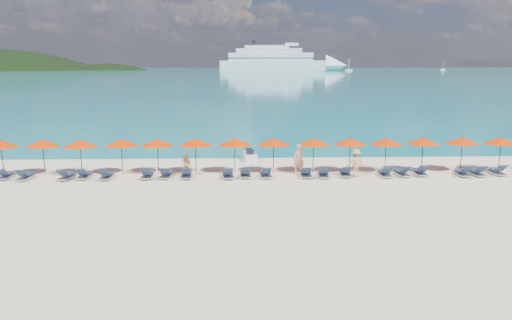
{
  "coord_description": "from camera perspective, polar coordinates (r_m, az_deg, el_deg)",
  "views": [
    {
      "loc": [
        -1.14,
        -26.51,
        6.9
      ],
      "look_at": [
        0.0,
        3.0,
        1.2
      ],
      "focal_mm": 35.0,
      "sensor_mm": 36.0,
      "label": 1
    }
  ],
  "objects": [
    {
      "name": "lounger_6",
      "position": [
        31.3,
        -12.29,
        -1.62
      ],
      "size": [
        0.65,
        1.71,
        0.66
      ],
      "rotation": [
        0.0,
        0.0,
        0.02
      ],
      "color": "silver",
      "rests_on": "ground"
    },
    {
      "name": "umbrella_0",
      "position": [
        34.81,
        -27.14,
        1.65
      ],
      "size": [
        2.1,
        2.1,
        2.28
      ],
      "color": "black",
      "rests_on": "ground"
    },
    {
      "name": "umbrella_8",
      "position": [
        32.07,
        6.59,
        2.09
      ],
      "size": [
        2.1,
        2.1,
        2.28
      ],
      "color": "black",
      "rests_on": "ground"
    },
    {
      "name": "lounger_2",
      "position": [
        33.32,
        -24.85,
        -1.64
      ],
      "size": [
        0.64,
        1.71,
        0.66
      ],
      "rotation": [
        0.0,
        0.0,
        -0.01
      ],
      "color": "silver",
      "rests_on": "ground"
    },
    {
      "name": "umbrella_6",
      "position": [
        31.81,
        -2.45,
        2.08
      ],
      "size": [
        2.1,
        2.1,
        2.28
      ],
      "color": "black",
      "rests_on": "ground"
    },
    {
      "name": "umbrella_5",
      "position": [
        31.92,
        -6.93,
        2.04
      ],
      "size": [
        2.1,
        2.1,
        2.28
      ],
      "color": "black",
      "rests_on": "ground"
    },
    {
      "name": "lounger_16",
      "position": [
        32.5,
        16.33,
        -1.35
      ],
      "size": [
        0.77,
        1.75,
        0.66
      ],
      "rotation": [
        0.0,
        0.0,
        0.09
      ],
      "color": "silver",
      "rests_on": "ground"
    },
    {
      "name": "lounger_7",
      "position": [
        31.22,
        -10.22,
        -1.58
      ],
      "size": [
        0.77,
        1.75,
        0.66
      ],
      "rotation": [
        0.0,
        0.0,
        -0.09
      ],
      "color": "silver",
      "rests_on": "ground"
    },
    {
      "name": "sailboat_far",
      "position": [
        595.57,
        20.59,
        9.67
      ],
      "size": [
        5.31,
        1.77,
        9.73
      ],
      "color": "white",
      "rests_on": "ground"
    },
    {
      "name": "lounger_18",
      "position": [
        33.78,
        22.49,
        -1.3
      ],
      "size": [
        0.71,
        1.73,
        0.66
      ],
      "rotation": [
        0.0,
        0.0,
        -0.06
      ],
      "color": "silver",
      "rests_on": "ground"
    },
    {
      "name": "lounger_8",
      "position": [
        30.97,
        -7.97,
        -1.61
      ],
      "size": [
        0.76,
        1.74,
        0.66
      ],
      "rotation": [
        0.0,
        0.0,
        0.08
      ],
      "color": "silver",
      "rests_on": "ground"
    },
    {
      "name": "lounger_11",
      "position": [
        30.8,
        1.1,
        -1.57
      ],
      "size": [
        0.74,
        1.74,
        0.66
      ],
      "rotation": [
        0.0,
        0.0,
        0.07
      ],
      "color": "silver",
      "rests_on": "ground"
    },
    {
      "name": "lounger_1",
      "position": [
        34.08,
        -26.69,
        -1.53
      ],
      "size": [
        0.74,
        1.74,
        0.66
      ],
      "rotation": [
        0.0,
        0.0,
        0.07
      ],
      "color": "silver",
      "rests_on": "ground"
    },
    {
      "name": "beachgoer_a",
      "position": [
        31.7,
        4.95,
        0.09
      ],
      "size": [
        0.72,
        0.49,
        1.93
      ],
      "primitive_type": "imported",
      "rotation": [
        0.0,
        0.0,
        -0.03
      ],
      "color": "tan",
      "rests_on": "ground"
    },
    {
      "name": "umbrella_2",
      "position": [
        33.08,
        -19.46,
        1.81
      ],
      "size": [
        2.1,
        2.1,
        2.28
      ],
      "color": "black",
      "rests_on": "ground"
    },
    {
      "name": "ground",
      "position": [
        27.42,
        0.24,
        -3.65
      ],
      "size": [
        1400.0,
        1400.0,
        0.0
      ],
      "primitive_type": "plane",
      "color": "beige"
    },
    {
      "name": "lounger_10",
      "position": [
        30.89,
        -1.23,
        -1.54
      ],
      "size": [
        0.62,
        1.7,
        0.66
      ],
      "rotation": [
        0.0,
        0.0,
        0.0
      ],
      "color": "silver",
      "rests_on": "ground"
    },
    {
      "name": "umbrella_11",
      "position": [
        33.93,
        18.56,
        2.08
      ],
      "size": [
        2.1,
        2.1,
        2.28
      ],
      "color": "black",
      "rests_on": "ground"
    },
    {
      "name": "jetski",
      "position": [
        36.24,
        -0.71,
        0.47
      ],
      "size": [
        1.05,
        2.3,
        0.79
      ],
      "rotation": [
        0.0,
        0.0,
        0.1
      ],
      "color": "white",
      "rests_on": "ground"
    },
    {
      "name": "umbrella_12",
      "position": [
        35.0,
        22.52,
        2.07
      ],
      "size": [
        2.1,
        2.1,
        2.28
      ],
      "color": "black",
      "rests_on": "ground"
    },
    {
      "name": "headland_small",
      "position": [
        606.56,
        -16.52,
        6.51
      ],
      "size": [
        162.0,
        126.0,
        85.5
      ],
      "color": "black",
      "rests_on": "ground"
    },
    {
      "name": "beachgoer_c",
      "position": [
        31.48,
        11.34,
        -0.34
      ],
      "size": [
        1.16,
        0.62,
        1.73
      ],
      "primitive_type": "imported",
      "rotation": [
        0.0,
        0.0,
        3.23
      ],
      "color": "tan",
      "rests_on": "ground"
    },
    {
      "name": "lounger_17",
      "position": [
        33.07,
        18.21,
        -1.26
      ],
      "size": [
        0.71,
        1.73,
        0.66
      ],
      "rotation": [
        0.0,
        0.0,
        -0.05
      ],
      "color": "silver",
      "rests_on": "ground"
    },
    {
      "name": "beachgoer_b",
      "position": [
        31.34,
        -7.98,
        -0.48
      ],
      "size": [
        0.84,
        0.78,
        1.52
      ],
      "primitive_type": "imported",
      "rotation": [
        0.0,
        0.0,
        -0.64
      ],
      "color": "tan",
      "rests_on": "ground"
    },
    {
      "name": "lounger_19",
      "position": [
        34.23,
        23.9,
        -1.25
      ],
      "size": [
        0.63,
        1.7,
        0.66
      ],
      "rotation": [
        0.0,
        0.0,
        -0.01
      ],
      "color": "silver",
      "rests_on": "ground"
    },
    {
      "name": "lounger_14",
      "position": [
        31.63,
        10.15,
        -1.41
      ],
      "size": [
        0.71,
        1.73,
        0.66
      ],
      "rotation": [
        0.0,
        0.0,
        -0.05
      ],
      "color": "silver",
      "rests_on": "ground"
    },
    {
      "name": "lounger_15",
      "position": [
        32.08,
        14.5,
        -1.42
      ],
      "size": [
        0.66,
        1.72,
        0.66
      ],
      "rotation": [
        0.0,
        0.0,
        -0.03
      ],
      "color": "silver",
      "rests_on": "ground"
    },
    {
      "name": "lounger_9",
      "position": [
        30.69,
        -3.23,
        -1.63
      ],
      "size": [
        0.79,
        1.75,
        0.66
      ],
      "rotation": [
        0.0,
        0.0,
        0.1
      ],
      "color": "silver",
      "rests_on": "ground"
    },
    {
      "name": "umbrella_10",
      "position": [
        33.03,
        14.65,
        2.07
      ],
      "size": [
        2.1,
        2.1,
        2.28
      ],
      "color": "black",
      "rests_on": "ground"
    },
    {
      "name": "sailboat_near",
      "position": [
        517.27,
        10.57,
        10.11
      ],
      "size": [
        6.73,
        2.24,
        12.34
      ],
      "color": "white",
      "rests_on": "ground"
    },
    {
      "name": "umbrella_3",
      "position": [
        32.68,
        -15.15,
        1.95
      ],
      "size": [
        2.1,
        2.1,
        2.28
      ],
      "color": "black",
      "rests_on": "ground"
    },
    {
      "name": "umbrella_7",
      "position": [
        31.86,
        2.02,
        2.1
      ],
      "size": [
        2.1,
        2.1,
        2.28
      ],
      "color": "black",
      "rests_on": "ground"
    },
    {
      "name": "umbrella_9",
      "position": [
        32.54,
        10.74,
        2.1
      ],
      "size": [
        2.1,
        2.1,
        2.28
      ],
      "color": "black",
      "rests_on": "ground"
    },
    {
      "name": "umbrella_1",
      "position": [
        34.05,
        -23.2,
        1.79
      ],
      "size": [
        2.1,
        2.1,
        2.28
      ],
      "color": "black",
      "rests_on": "ground"
    },
    {
      "name": "lounger_12",
      "position": [
        31.05,
        5.73,
        -1.53
      ],
      "size": [
        0.69,
        1.72,
        0.66
      ],
      "rotation": [
        0.0,
        0.0,
        -0.04
      ],
      "color": "silver",
      "rests_on": "ground"
    },
    {
      "name": "lounger_3",
      "position": [
        32.37,
        -20.82,
        -1.68
      ],
      "size": [
        0.77,
        1.75,
        0.66
      ],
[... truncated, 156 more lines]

